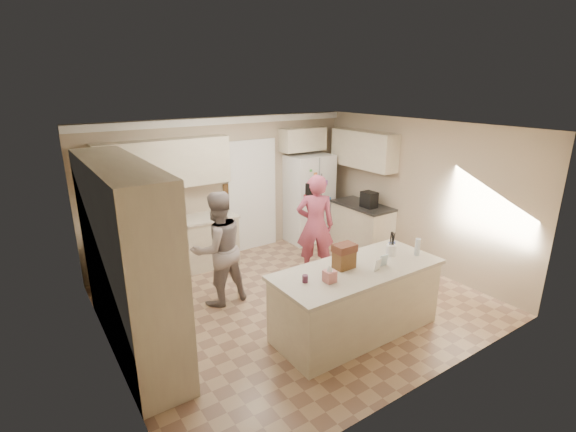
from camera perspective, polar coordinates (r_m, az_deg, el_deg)
floor at (r=6.50m, az=1.01°, el=-11.59°), size 5.20×4.60×0.02m
ceiling at (r=5.69m, az=1.16°, el=12.06°), size 5.20×4.60×0.02m
wall_back at (r=7.90m, az=-8.60°, el=3.83°), size 5.20×0.02×2.60m
wall_front at (r=4.42m, az=18.72°, el=-8.38°), size 5.20×0.02×2.60m
wall_left at (r=5.04m, az=-24.14°, el=-5.74°), size 0.02×4.60×2.60m
wall_right at (r=7.71m, az=17.20°, el=2.88°), size 0.02×4.60×2.60m
crown_back at (r=7.65m, az=-8.87°, el=12.73°), size 5.20×0.08×0.12m
pantry_bank at (r=5.32m, az=-21.11°, el=-5.61°), size 0.60×2.60×2.35m
back_base_cab at (r=7.48m, az=-15.23°, el=-4.34°), size 2.20×0.60×0.88m
back_countertop at (r=7.31m, az=-15.49°, el=-1.02°), size 2.24×0.63×0.04m
back_upper_cab at (r=7.19m, az=-16.50°, el=6.83°), size 2.20×0.35×0.80m
doorway_opening at (r=8.17m, az=-4.96°, el=2.64°), size 0.90×0.06×2.10m
doorway_casing at (r=8.14m, az=-4.83°, el=2.59°), size 1.02×0.03×2.22m
wall_frame_upper at (r=7.81m, az=-8.42°, el=5.58°), size 0.15×0.02×0.20m
wall_frame_lower at (r=7.87m, az=-8.34°, el=3.66°), size 0.15×0.02×0.20m
refrigerator at (r=8.63m, az=2.75°, el=2.47°), size 0.90×0.70×1.80m
fridge_seam at (r=8.36m, az=4.20°, el=1.93°), size 0.02×0.02×1.78m
fridge_dispenser at (r=8.15m, az=3.06°, el=3.37°), size 0.22×0.03×0.35m
fridge_handle_l at (r=8.28m, az=4.01°, el=2.85°), size 0.02×0.02×0.85m
fridge_handle_r at (r=8.34m, az=4.56°, el=2.95°), size 0.02×0.02×0.85m
over_fridge_cab at (r=8.42m, az=2.03°, el=10.43°), size 0.95×0.35×0.45m
right_base_cab at (r=8.37m, az=10.05°, el=-1.57°), size 0.60×1.20×0.88m
right_countertop at (r=8.23m, az=10.17°, el=1.44°), size 0.63×1.24×0.04m
right_upper_cab at (r=8.24m, az=10.29°, el=8.94°), size 0.35×1.50×0.70m
coffee_maker at (r=8.02m, az=11.02°, el=2.22°), size 0.22×0.28×0.30m
island_base at (r=5.65m, az=9.28°, el=-11.45°), size 2.20×0.90×0.88m
island_top at (r=5.44m, az=9.52°, el=-7.22°), size 2.28×0.96×0.05m
utensil_crock at (r=5.87m, az=13.89°, el=-4.54°), size 0.13×0.13×0.15m
tissue_box at (r=5.00m, az=5.72°, el=-8.20°), size 0.13×0.13×0.14m
tissue_plume at (r=4.95m, az=5.75°, el=-7.05°), size 0.08×0.08×0.08m
dollhouse_body at (r=5.36m, az=7.68°, el=-5.95°), size 0.26×0.18×0.22m
dollhouse_roof at (r=5.30m, az=7.76°, el=-4.37°), size 0.28×0.20×0.10m
jam_jar at (r=4.98m, az=2.35°, el=-8.57°), size 0.07×0.07×0.09m
greeting_card_a at (r=5.37m, az=12.22°, el=-6.51°), size 0.12×0.06×0.16m
greeting_card_b at (r=5.50m, az=12.94°, el=-5.95°), size 0.12×0.05×0.16m
water_bottle at (r=5.95m, az=17.29°, el=-4.06°), size 0.07×0.07×0.24m
shaker_salt at (r=6.10m, az=13.78°, el=-3.96°), size 0.05×0.05×0.09m
shaker_pepper at (r=6.15m, az=14.22°, el=-3.81°), size 0.05×0.05×0.09m
teen_boy at (r=6.19m, az=-9.54°, el=-4.45°), size 0.89×0.72×1.72m
teen_girl at (r=7.05m, az=3.74°, el=-1.30°), size 0.77×0.69×1.76m
fridge_magnets at (r=8.35m, az=4.23°, el=1.92°), size 0.76×0.02×1.44m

